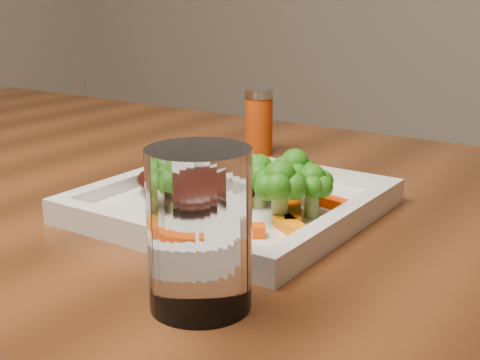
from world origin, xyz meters
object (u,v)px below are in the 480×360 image
Objects in this scene: spice_shaker at (259,122)px; plate at (232,207)px; steak at (202,181)px; drinking_glass at (200,230)px.

plate is at bearing -63.54° from spice_shaker.
plate is at bearing -4.09° from steak.
plate is 0.26m from spice_shaker.
steak is at bearing 127.02° from drinking_glass.
spice_shaker is at bearing 107.85° from steak.
steak is at bearing 175.91° from plate.
plate is 2.93× the size of spice_shaker.
plate is at bearing 118.66° from drinking_glass.
spice_shaker reaches higher than plate.
steak is (-0.04, 0.00, 0.02)m from plate.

